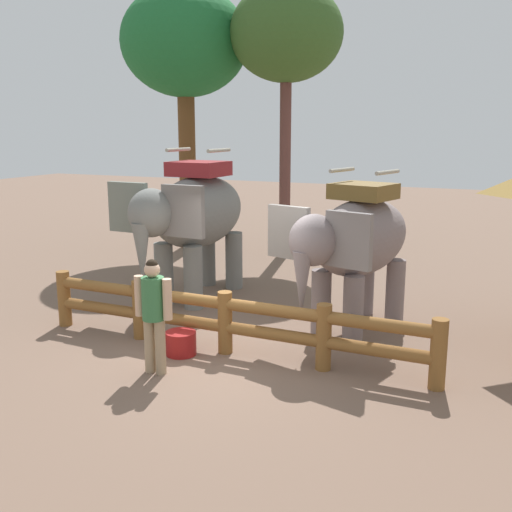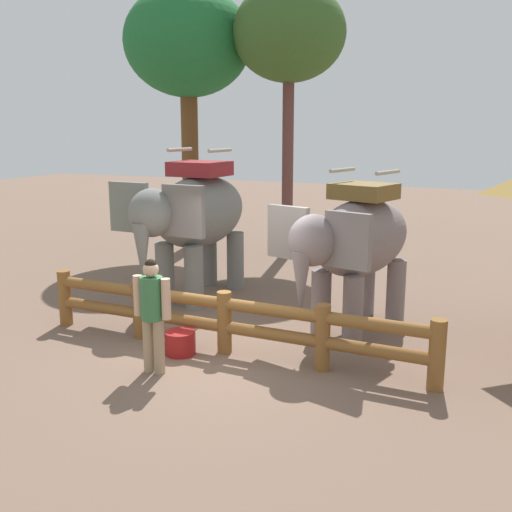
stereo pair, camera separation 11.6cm
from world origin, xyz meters
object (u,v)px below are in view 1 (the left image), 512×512
(elephant_near_left, at_px, (194,216))
(elephant_center, at_px, (355,242))
(tree_back_center, at_px, (185,45))
(feed_bucket, at_px, (181,343))
(tourist_woman_in_black, at_px, (154,308))
(log_fence, at_px, (225,318))
(tree_far_left, at_px, (286,36))

(elephant_near_left, bearing_deg, elephant_center, -10.06)
(tree_back_center, distance_m, feed_bucket, 10.76)
(tourist_woman_in_black, height_order, feed_bucket, tourist_woman_in_black)
(elephant_near_left, distance_m, feed_bucket, 3.71)
(log_fence, bearing_deg, tree_back_center, 123.71)
(elephant_center, height_order, tourist_woman_in_black, elephant_center)
(tourist_woman_in_black, height_order, tree_far_left, tree_far_left)
(elephant_near_left, xyz_separation_m, feed_bucket, (1.43, -3.01, -1.63))
(elephant_near_left, distance_m, elephant_center, 3.77)
(elephant_near_left, distance_m, tree_back_center, 7.10)
(elephant_near_left, height_order, tourist_woman_in_black, elephant_near_left)
(tree_back_center, relative_size, feed_bucket, 15.17)
(log_fence, distance_m, feed_bucket, 0.84)
(tourist_woman_in_black, xyz_separation_m, tree_far_left, (-1.36, 9.01, 5.12))
(tree_back_center, xyz_separation_m, feed_bucket, (4.39, -7.91, -5.82))
(log_fence, xyz_separation_m, tourist_woman_in_black, (-0.60, -1.18, 0.43))
(tourist_woman_in_black, bearing_deg, elephant_near_left, 110.89)
(tourist_woman_in_black, distance_m, tree_far_left, 10.45)
(log_fence, height_order, elephant_center, elephant_center)
(elephant_center, bearing_deg, tree_far_left, 121.74)
(tree_far_left, height_order, tree_back_center, tree_back_center)
(elephant_center, distance_m, feed_bucket, 3.59)
(tree_far_left, relative_size, tree_back_center, 0.98)
(log_fence, bearing_deg, elephant_center, 50.30)
(log_fence, relative_size, tree_back_center, 0.92)
(tourist_woman_in_black, bearing_deg, elephant_center, 54.56)
(log_fence, relative_size, elephant_near_left, 1.87)
(elephant_center, height_order, tree_back_center, tree_back_center)
(elephant_center, bearing_deg, log_fence, -129.70)
(elephant_center, distance_m, tree_back_center, 9.72)
(log_fence, xyz_separation_m, elephant_near_left, (-2.06, 2.64, 1.22))
(elephant_near_left, height_order, tree_back_center, tree_back_center)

